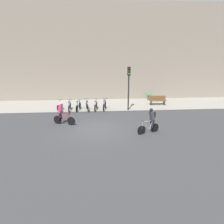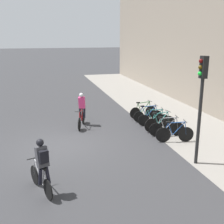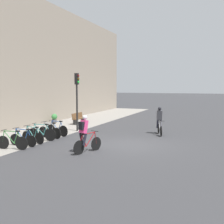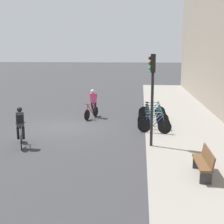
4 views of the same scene
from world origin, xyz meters
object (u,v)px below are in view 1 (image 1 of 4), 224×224
(parked_bike_1, at_px, (70,106))
(traffic_light_pole, at_px, (129,81))
(parked_bike_2, at_px, (78,106))
(cyclist_grey, at_px, (151,120))
(potted_plant, at_px, (149,96))
(parked_bike_0, at_px, (61,106))
(bench, at_px, (158,100))
(parked_bike_3, at_px, (87,106))
(parked_bike_5, at_px, (104,106))
(parked_bike_4, at_px, (96,106))
(cyclist_pink, at_px, (61,112))

(parked_bike_1, distance_m, traffic_light_pole, 5.84)
(parked_bike_2, relative_size, traffic_light_pole, 0.42)
(cyclist_grey, height_order, potted_plant, cyclist_grey)
(parked_bike_0, xyz_separation_m, potted_plant, (8.95, 3.45, 0.04))
(traffic_light_pole, relative_size, bench, 2.38)
(parked_bike_1, xyz_separation_m, parked_bike_3, (1.59, 0.00, 0.03))
(traffic_light_pole, bearing_deg, potted_plant, 52.70)
(parked_bike_1, relative_size, parked_bike_5, 0.99)
(parked_bike_0, xyz_separation_m, traffic_light_pole, (6.15, -0.23, 2.31))
(parked_bike_1, height_order, parked_bike_5, parked_bike_5)
(parked_bike_0, bearing_deg, bench, 8.48)
(parked_bike_4, distance_m, traffic_light_pole, 3.77)
(cyclist_grey, bearing_deg, parked_bike_2, 132.64)
(cyclist_pink, xyz_separation_m, bench, (8.70, 5.02, -0.48))
(parked_bike_1, xyz_separation_m, parked_bike_5, (3.18, 0.00, 0.02))
(parked_bike_2, height_order, potted_plant, parked_bike_2)
(parked_bike_0, distance_m, parked_bike_5, 3.98)
(parked_bike_0, height_order, parked_bike_3, parked_bike_3)
(parked_bike_2, relative_size, parked_bike_4, 0.97)
(parked_bike_2, bearing_deg, parked_bike_5, 0.03)
(parked_bike_5, relative_size, bench, 1.02)
(cyclist_grey, relative_size, parked_bike_0, 1.06)
(parked_bike_0, height_order, parked_bike_1, parked_bike_0)
(parked_bike_1, xyz_separation_m, potted_plant, (8.16, 3.45, 0.06))
(cyclist_pink, height_order, parked_bike_1, cyclist_pink)
(parked_bike_4, bearing_deg, parked_bike_2, -179.98)
(traffic_light_pole, height_order, bench, traffic_light_pole)
(cyclist_grey, xyz_separation_m, parked_bike_1, (-6.09, 5.75, -0.56))
(parked_bike_3, relative_size, traffic_light_pole, 0.44)
(cyclist_pink, xyz_separation_m, traffic_light_pole, (5.51, 3.39, 1.76))
(parked_bike_1, relative_size, bench, 1.01)
(parked_bike_1, height_order, parked_bike_2, parked_bike_2)
(cyclist_grey, relative_size, parked_bike_5, 1.04)
(parked_bike_0, relative_size, parked_bike_2, 1.01)
(bench, bearing_deg, parked_bike_1, -170.73)
(traffic_light_pole, bearing_deg, bench, 26.96)
(potted_plant, bearing_deg, parked_bike_2, -154.90)
(parked_bike_5, bearing_deg, cyclist_grey, -63.21)
(parked_bike_5, bearing_deg, parked_bike_4, -179.95)
(traffic_light_pole, bearing_deg, parked_bike_2, 177.12)
(parked_bike_3, bearing_deg, parked_bike_1, -179.94)
(cyclist_grey, distance_m, bench, 7.57)
(cyclist_pink, bearing_deg, parked_bike_2, 75.28)
(cyclist_grey, bearing_deg, cyclist_pink, 161.21)
(cyclist_pink, relative_size, parked_bike_2, 1.08)
(cyclist_pink, relative_size, traffic_light_pole, 0.45)
(cyclist_pink, height_order, traffic_light_pole, traffic_light_pole)
(cyclist_grey, relative_size, bench, 1.06)
(parked_bike_3, bearing_deg, cyclist_pink, -115.78)
(bench, bearing_deg, potted_plant, 100.78)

